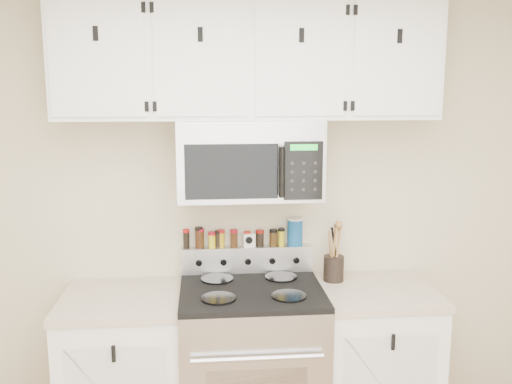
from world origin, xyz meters
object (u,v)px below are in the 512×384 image
range (251,368)px  utensil_crock (334,266)px  microwave (249,159)px  salt_canister (295,232)px

range → utensil_crock: utensil_crock is taller
microwave → salt_canister: microwave is taller
range → utensil_crock: 0.73m
salt_canister → utensil_crock: bearing=-30.6°
utensil_crock → microwave: bearing=-176.0°
range → utensil_crock: bearing=18.3°
microwave → utensil_crock: (0.48, 0.03, -0.62)m
microwave → utensil_crock: 0.79m
utensil_crock → range: bearing=-161.7°
salt_canister → microwave: bearing=-150.8°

